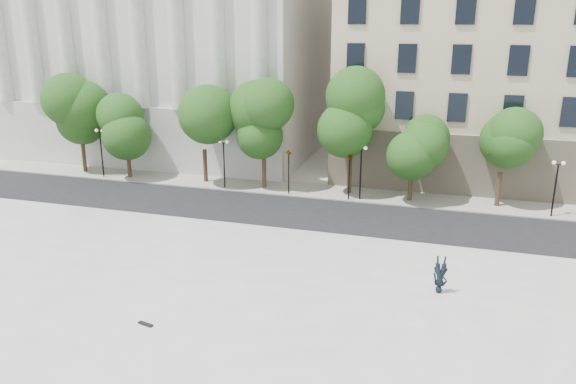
% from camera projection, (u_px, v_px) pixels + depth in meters
% --- Properties ---
extents(ground, '(160.00, 160.00, 0.00)m').
position_uv_depth(ground, '(154.00, 343.00, 24.63)').
color(ground, beige).
rests_on(ground, ground).
extents(plaza, '(44.00, 22.00, 0.45)m').
position_uv_depth(plaza, '(185.00, 306.00, 27.31)').
color(plaza, silver).
rests_on(plaza, ground).
extents(street, '(60.00, 8.00, 0.02)m').
position_uv_depth(street, '(278.00, 213.00, 41.11)').
color(street, black).
rests_on(street, ground).
extents(far_sidewalk, '(60.00, 4.00, 0.12)m').
position_uv_depth(far_sidewalk, '(299.00, 189.00, 46.59)').
color(far_sidewalk, '#A9A59C').
rests_on(far_sidewalk, ground).
extents(building_west, '(31.50, 27.65, 25.60)m').
position_uv_depth(building_west, '(185.00, 26.00, 60.78)').
color(building_west, silver).
rests_on(building_west, ground).
extents(building_east, '(36.00, 26.15, 23.00)m').
position_uv_depth(building_east, '(553.00, 47.00, 51.55)').
color(building_east, beige).
rests_on(building_east, ground).
extents(traffic_light_west, '(1.12, 1.94, 4.28)m').
position_uv_depth(traffic_light_west, '(289.00, 150.00, 44.06)').
color(traffic_light_west, black).
rests_on(traffic_light_west, ground).
extents(traffic_light_east, '(0.57, 1.70, 4.17)m').
position_uv_depth(traffic_light_east, '(350.00, 155.00, 42.76)').
color(traffic_light_east, black).
rests_on(traffic_light_east, ground).
extents(person_lying, '(0.71, 1.96, 0.53)m').
position_uv_depth(person_lying, '(439.00, 288.00, 28.11)').
color(person_lying, black).
rests_on(person_lying, plaza).
extents(skateboard, '(0.79, 0.37, 0.08)m').
position_uv_depth(skateboard, '(146.00, 324.00, 25.19)').
color(skateboard, black).
rests_on(skateboard, plaza).
extents(street_trees, '(40.18, 4.71, 7.94)m').
position_uv_depth(street_trees, '(248.00, 127.00, 46.05)').
color(street_trees, '#382619').
rests_on(street_trees, ground).
extents(lamp_posts, '(37.71, 0.28, 4.43)m').
position_uv_depth(lamp_posts, '(295.00, 159.00, 44.46)').
color(lamp_posts, black).
rests_on(lamp_posts, ground).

